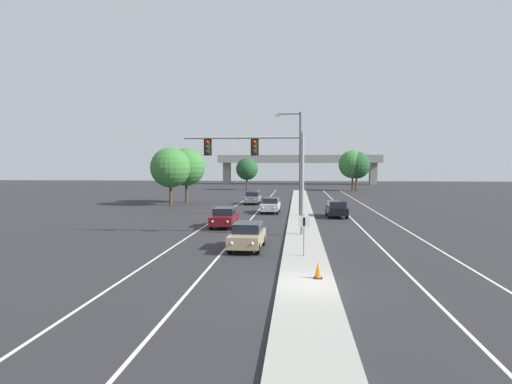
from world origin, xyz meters
TOP-DOWN VIEW (x-y plane):
  - ground_plane at (0.00, 0.00)m, footprint 260.00×260.00m
  - median_island at (0.00, 18.00)m, footprint 2.40×110.00m
  - lane_stripe_oncoming_center at (-4.70, 25.00)m, footprint 0.14×100.00m
  - lane_stripe_receding_center at (4.70, 25.00)m, footprint 0.14×100.00m
  - edge_stripe_left at (-8.00, 25.00)m, footprint 0.14×100.00m
  - edge_stripe_right at (8.00, 25.00)m, footprint 0.14×100.00m
  - overhead_signal_mast at (-2.82, 13.81)m, footprint 8.51×0.44m
  - median_sign_post at (-0.03, 5.93)m, footprint 0.60×0.10m
  - street_lamp_median at (-0.37, 26.42)m, footprint 2.58×0.28m
  - car_oncoming_tan at (-3.37, 8.47)m, footprint 1.93×4.51m
  - car_oncoming_darkred at (-6.29, 18.19)m, footprint 1.85×4.48m
  - car_oncoming_silver at (-3.21, 29.98)m, footprint 1.90×4.50m
  - car_oncoming_grey at (-6.16, 40.88)m, footprint 1.85×4.48m
  - car_receding_black at (3.37, 26.39)m, footprint 1.91×4.51m
  - traffic_cone_median_nose at (0.49, 0.94)m, footprint 0.36×0.36m
  - overpass_bridge at (0.00, 104.70)m, footprint 42.40×6.40m
  - tree_far_left_b at (-16.16, 37.96)m, footprint 4.99×4.99m
  - tree_far_right_c at (10.35, 74.01)m, footprint 5.49×5.49m
  - tree_far_right_a at (11.10, 73.88)m, footprint 5.34×5.34m
  - tree_far_left_a at (-15.23, 42.43)m, footprint 5.04×5.04m
  - tree_far_left_c at (-10.67, 75.63)m, footprint 4.49×4.49m

SIDE VIEW (x-z plane):
  - ground_plane at x=0.00m, z-range 0.00..0.00m
  - lane_stripe_oncoming_center at x=-4.70m, z-range 0.00..0.01m
  - lane_stripe_receding_center at x=4.70m, z-range 0.00..0.01m
  - edge_stripe_left at x=-8.00m, z-range 0.00..0.01m
  - edge_stripe_right at x=8.00m, z-range 0.00..0.01m
  - median_island at x=0.00m, z-range 0.00..0.15m
  - traffic_cone_median_nose at x=0.49m, z-range 0.14..0.88m
  - car_oncoming_tan at x=-3.37m, z-range 0.03..1.61m
  - car_oncoming_darkred at x=-6.29m, z-range 0.03..1.61m
  - car_oncoming_silver at x=-3.21m, z-range 0.03..1.61m
  - car_oncoming_grey at x=-6.16m, z-range 0.03..1.61m
  - car_receding_black at x=3.37m, z-range 0.03..1.61m
  - median_sign_post at x=-0.03m, z-range 0.49..2.69m
  - tree_far_left_c at x=-10.67m, z-range 0.99..7.49m
  - tree_far_left_b at x=-16.16m, z-range 1.10..8.32m
  - tree_far_left_a at x=-15.23m, z-range 1.12..8.40m
  - tree_far_right_a at x=11.10m, z-range 1.18..8.91m
  - tree_far_right_c at x=10.35m, z-range 1.22..9.16m
  - overhead_signal_mast at x=-2.82m, z-range 1.78..8.98m
  - overpass_bridge at x=0.00m, z-range 1.96..9.61m
  - street_lamp_median at x=-0.37m, z-range 0.79..10.79m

